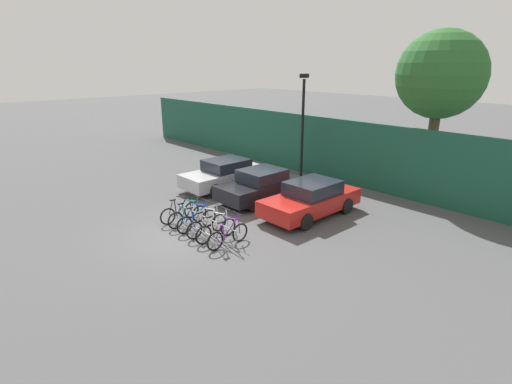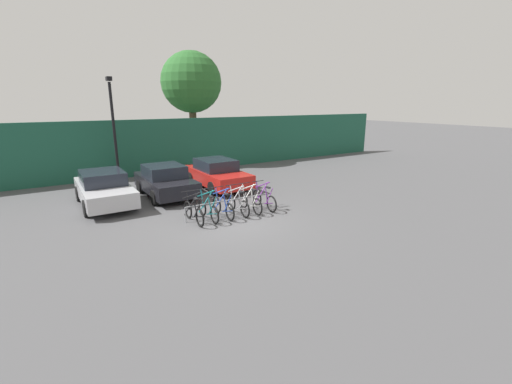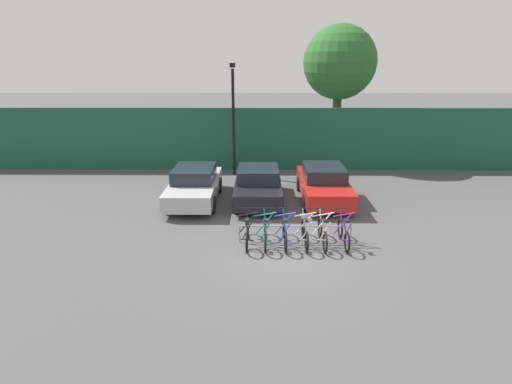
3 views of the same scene
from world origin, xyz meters
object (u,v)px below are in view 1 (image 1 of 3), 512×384
Objects in this scene: tree_behind_hoarding at (441,76)px; bicycle_purple at (228,235)px; bicycle_black at (180,212)px; car_red at (311,199)px; bicycle_silver at (207,225)px; bicycle_teal at (188,216)px; bicycle_white at (216,230)px; car_black at (261,185)px; car_silver at (225,174)px; bicycle_blue at (197,220)px; bike_rack at (205,219)px; lamp_post at (303,121)px.

bicycle_purple is at bearing -98.38° from tree_behind_hoarding.
bicycle_black is 5.15m from car_red.
bicycle_silver is 0.24× the size of tree_behind_hoarding.
bicycle_teal is 1.00× the size of bicycle_white.
car_black is at bearing 113.41° from bicycle_white.
car_black is 2.67m from car_red.
bicycle_black is 0.40× the size of car_silver.
bicycle_blue is at bearing -113.34° from car_red.
bike_rack is 0.48× the size of tree_behind_hoarding.
bicycle_silver is 0.43× the size of car_black.
bicycle_black is at bearing -94.40° from car_black.
bicycle_black is 3.99m from car_black.
tree_behind_hoarding reaches higher than bike_rack.
car_silver is 0.59× the size of tree_behind_hoarding.
bicycle_black is 0.55m from bicycle_teal.
bicycle_silver is at bearing 176.58° from bicycle_white.
car_silver reaches higher than bicycle_blue.
lamp_post is (-2.67, 7.97, 2.62)m from bicycle_silver.
bicycle_blue is 8.64m from lamp_post.
tree_behind_hoarding is (2.23, 10.77, 4.90)m from bicycle_white.
bicycle_blue is 1.00× the size of bicycle_purple.
bicycle_purple is 9.24m from lamp_post.
lamp_post is at bearing 71.47° from car_silver.
tree_behind_hoarding reaches higher than car_silver.
bicycle_teal is 4.85m from car_red.
bicycle_purple is at bearing -0.07° from bicycle_silver.
bike_rack is 2.05× the size of bicycle_blue.
bicycle_purple is (0.65, 0.00, 0.00)m from bicycle_white.
bicycle_black is at bearing -125.18° from car_red.
bicycle_purple is at bearing -64.20° from lamp_post.
bicycle_blue is 0.43× the size of car_black.
bicycle_white is 0.24× the size of tree_behind_hoarding.
bicycle_white is (1.76, 0.00, 0.00)m from bicycle_teal.
bike_rack is 4.00m from car_black.
bicycle_teal and bicycle_white have the same top height.
car_silver is at bearing -177.50° from car_red.
bicycle_purple is 6.55m from car_silver.
bicycle_black is 8.44m from lamp_post.
bicycle_silver is at bearing -69.74° from car_black.
bicycle_silver is 5.65m from car_silver.
bicycle_white is 4.45m from car_black.
car_black reaches higher than bike_rack.
car_black is 0.74× the size of lamp_post.
bicycle_silver is at bearing -1.99° from bicycle_teal.
bicycle_teal is at bearing -79.71° from lamp_post.
car_black is at bearing -174.90° from car_red.
bike_rack is 2.05× the size of bicycle_silver.
bicycle_silver is 0.40× the size of car_red.
bicycle_silver is (0.29, -0.15, -0.11)m from bike_rack.
car_silver is at bearing -108.53° from lamp_post.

